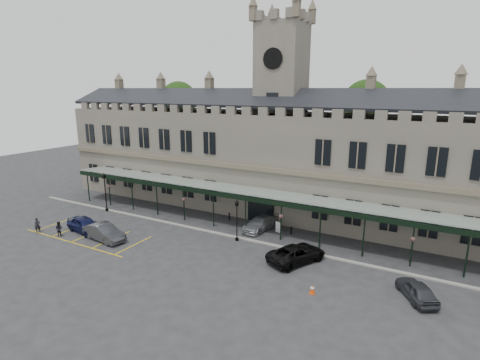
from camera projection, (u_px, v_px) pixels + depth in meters
The scene contains 21 objects.
ground at pixel (208, 259), 33.46m from camera, with size 140.00×140.00×0.00m, color #2A2A2D.
station_building at pixel (279, 159), 45.45m from camera, with size 60.00×10.36×17.30m.
clock_tower at pixel (281, 104), 43.94m from camera, with size 5.60×5.60×24.80m.
canopy at pixel (247, 210), 39.24m from camera, with size 50.00×4.10×4.30m.
kerb at pixel (238, 238), 38.12m from camera, with size 60.00×0.40×0.12m, color gray.
parking_markings at pixel (87, 236), 38.73m from camera, with size 16.00×6.00×0.01m, color gold, non-canonical shape.
tree_behind_left at pixel (179, 101), 61.96m from camera, with size 6.00×6.00×16.00m.
tree_behind_mid at pixel (366, 105), 47.93m from camera, with size 6.00×6.00×16.00m.
lamp_post_left at pixel (105, 188), 45.89m from camera, with size 0.46×0.46×4.89m.
lamp_post_mid at pixel (237, 216), 36.95m from camera, with size 0.41×0.41×4.29m.
traffic_cone at pixel (312, 289), 27.78m from camera, with size 0.43×0.43×0.69m.
sign_board at pixel (278, 227), 39.55m from camera, with size 0.67×0.19×1.15m.
bollard_left at pixel (229, 216), 43.20m from camera, with size 0.16×0.16×0.90m, color black.
bollard_right at pixel (291, 230), 39.06m from camera, with size 0.15×0.15×0.85m, color black.
car_left_a at pixel (85, 225), 39.57m from camera, with size 1.94×4.81×1.64m, color #0C1136.
car_left_b at pixel (104, 232), 37.46m from camera, with size 1.74×4.98×1.64m, color #323438.
car_taxi at pixel (260, 223), 40.27m from camera, with size 2.00×4.92×1.43m, color #919398.
car_van at pixel (297, 254), 32.79m from camera, with size 2.55×5.52×1.54m, color black.
car_right_a at pixel (417, 290), 26.99m from camera, with size 1.63×4.05×1.38m, color #323438.
person_a at pixel (38, 225), 39.36m from camera, with size 0.59×0.39×1.62m, color black.
person_b at pixel (59, 229), 38.55m from camera, with size 0.76×0.59×1.56m, color black.
Camera 1 is at (17.36, -25.60, 14.87)m, focal length 28.00 mm.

